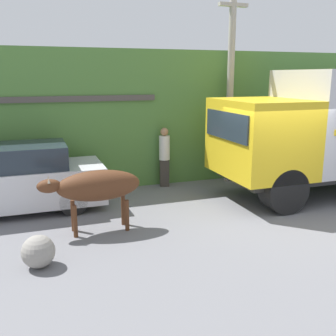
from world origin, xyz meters
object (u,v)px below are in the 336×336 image
(parked_suv, at_px, (12,180))
(utility_pole, at_px, (230,81))
(brown_cow, at_px, (97,186))
(roadside_rock, at_px, (38,252))
(pedestrian_on_hill, at_px, (164,154))

(parked_suv, xyz_separation_m, utility_pole, (6.26, 0.79, 2.31))
(brown_cow, height_order, roadside_rock, brown_cow)
(pedestrian_on_hill, xyz_separation_m, roadside_rock, (-3.74, -4.13, -0.70))
(pedestrian_on_hill, height_order, utility_pole, utility_pole)
(parked_suv, bearing_deg, roadside_rock, -79.40)
(brown_cow, xyz_separation_m, utility_pole, (4.55, 2.74, 2.11))
(parked_suv, distance_m, pedestrian_on_hill, 4.30)
(parked_suv, relative_size, utility_pole, 0.74)
(utility_pole, bearing_deg, parked_suv, -172.83)
(brown_cow, relative_size, roadside_rock, 3.68)
(pedestrian_on_hill, distance_m, roadside_rock, 5.62)
(brown_cow, relative_size, utility_pole, 0.36)
(brown_cow, distance_m, utility_pole, 5.71)
(parked_suv, distance_m, utility_pole, 6.72)
(utility_pole, bearing_deg, brown_cow, -148.94)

